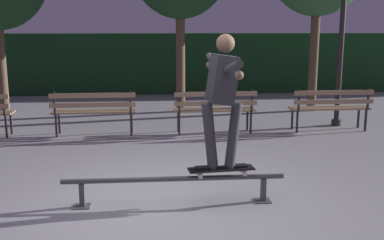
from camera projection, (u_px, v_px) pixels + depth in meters
ground_plane at (174, 205)px, 5.43m from camera, size 90.00×90.00×0.00m
hedge_backdrop at (160, 63)px, 14.73m from camera, size 24.00×1.20×1.87m
grind_rail at (174, 183)px, 5.42m from camera, size 2.61×0.18×0.34m
skateboard at (221, 169)px, 5.44m from camera, size 0.80×0.28×0.09m
skateboarder at (222, 90)px, 5.25m from camera, size 0.63×1.40×1.56m
park_bench_left_center at (94, 108)px, 8.82m from camera, size 1.61×0.43×0.88m
park_bench_right_center at (215, 106)px, 9.01m from camera, size 1.61×0.43×0.88m
park_bench_rightmost at (331, 105)px, 9.20m from camera, size 1.61×0.43×0.88m
lamp_post_right at (344, 6)px, 9.36m from camera, size 0.32×0.32×3.90m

